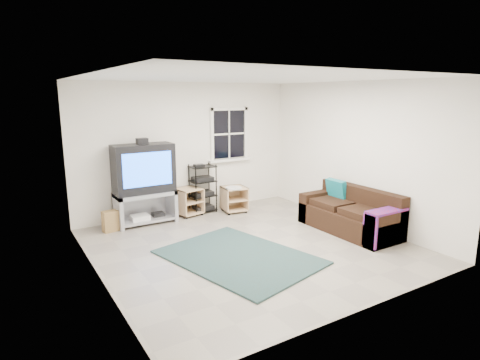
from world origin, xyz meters
TOP-DOWN VIEW (x-y plane):
  - room at (0.95, 2.27)m, footprint 4.60×4.62m
  - tv_unit at (-1.02, 2.01)m, footprint 1.09×0.54m
  - av_rack at (0.23, 2.10)m, footprint 0.49×0.36m
  - side_table_left at (-0.13, 2.09)m, footprint 0.54×0.54m
  - side_table_right at (0.77, 1.80)m, footprint 0.53×0.53m
  - sofa at (1.91, -0.33)m, footprint 0.80×1.81m
  - shag_rug at (-0.40, -0.32)m, footprint 2.09×2.53m
  - paper_bag at (-1.71, 1.87)m, footprint 0.28×0.20m

SIDE VIEW (x-z plane):
  - shag_rug at x=-0.40m, z-range 0.00..0.03m
  - paper_bag at x=-1.71m, z-range 0.00..0.37m
  - side_table_left at x=-0.13m, z-range 0.02..0.56m
  - sofa at x=1.91m, z-range -0.12..0.71m
  - side_table_right at x=0.77m, z-range 0.03..0.57m
  - av_rack at x=0.23m, z-range -0.06..0.92m
  - tv_unit at x=-1.02m, z-range 0.08..1.67m
  - room at x=0.95m, z-range -0.82..3.78m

